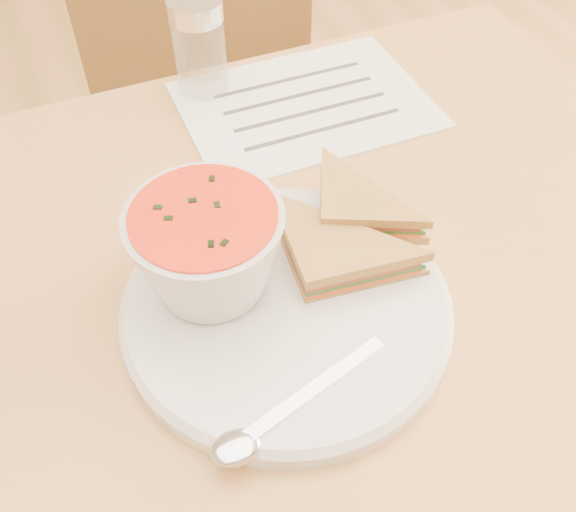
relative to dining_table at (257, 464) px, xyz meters
name	(u,v)px	position (x,y,z in m)	size (l,w,h in m)	color
dining_table	(257,464)	(0.00, 0.00, 0.00)	(1.00, 0.70, 0.75)	#A26332
chair_far	(203,190)	(0.08, 0.47, 0.06)	(0.39, 0.39, 0.88)	brown
plate	(286,308)	(0.03, -0.04, 0.38)	(0.28, 0.28, 0.02)	silver
soup_bowl	(208,254)	(-0.02, 0.00, 0.43)	(0.13, 0.13, 0.09)	silver
sandwich_half_a	(305,296)	(0.04, -0.05, 0.41)	(0.11, 0.11, 0.03)	#B2833F
sandwich_half_b	(320,230)	(0.08, 0.00, 0.42)	(0.10, 0.10, 0.03)	#B2833F
spoon	(295,403)	(-0.01, -0.13, 0.40)	(0.19, 0.04, 0.01)	silver
paper_menu	(305,105)	(0.16, 0.23, 0.38)	(0.28, 0.21, 0.00)	white
condiment_shaker	(199,47)	(0.07, 0.31, 0.43)	(0.06, 0.06, 0.11)	silver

